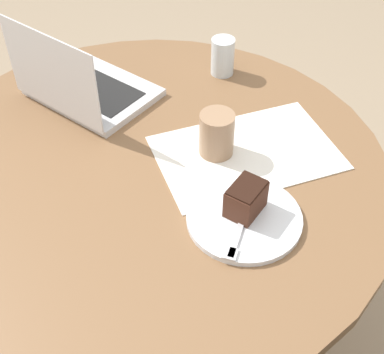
{
  "coord_description": "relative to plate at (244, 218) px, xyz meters",
  "views": [
    {
      "loc": [
        0.39,
        0.77,
        1.49
      ],
      "look_at": [
        -0.04,
        0.12,
        0.74
      ],
      "focal_mm": 50.0,
      "sensor_mm": 36.0,
      "label": 1
    }
  ],
  "objects": [
    {
      "name": "water_glass",
      "position": [
        -0.27,
        -0.45,
        0.04
      ],
      "size": [
        0.06,
        0.06,
        0.1
      ],
      "color": "silver",
      "rests_on": "dining_table"
    },
    {
      "name": "cake_slice",
      "position": [
        -0.01,
        -0.01,
        0.04
      ],
      "size": [
        0.09,
        0.08,
        0.07
      ],
      "rotation": [
        0.0,
        0.0,
        0.38
      ],
      "color": "#472619",
      "rests_on": "plate"
    },
    {
      "name": "dining_table",
      "position": [
        0.08,
        -0.25,
        -0.15
      ],
      "size": [
        1.07,
        1.07,
        0.7
      ],
      "color": "brown",
      "rests_on": "ground_plane"
    },
    {
      "name": "plate",
      "position": [
        0.0,
        0.0,
        0.0
      ],
      "size": [
        0.23,
        0.23,
        0.01
      ],
      "color": "silver",
      "rests_on": "dining_table"
    },
    {
      "name": "ground_plane",
      "position": [
        0.08,
        -0.25,
        -0.71
      ],
      "size": [
        12.0,
        12.0,
        0.0
      ],
      "primitive_type": "plane",
      "color": "gray"
    },
    {
      "name": "paper_document",
      "position": [
        -0.13,
        -0.15,
        -0.0
      ],
      "size": [
        0.44,
        0.34,
        0.0
      ],
      "rotation": [
        0.0,
        0.0,
        -0.24
      ],
      "color": "white",
      "rests_on": "dining_table"
    },
    {
      "name": "laptop",
      "position": [
        0.08,
        -0.54,
        0.03
      ],
      "size": [
        0.31,
        0.35,
        0.22
      ],
      "rotation": [
        0.0,
        0.0,
        8.18
      ],
      "color": "silver",
      "rests_on": "dining_table"
    },
    {
      "name": "fork",
      "position": [
        0.03,
        0.03,
        0.01
      ],
      "size": [
        0.15,
        0.12,
        0.0
      ],
      "rotation": [
        0.0,
        0.0,
        6.96
      ],
      "color": "silver",
      "rests_on": "plate"
    },
    {
      "name": "coffee_glass",
      "position": [
        -0.07,
        -0.19,
        0.05
      ],
      "size": [
        0.08,
        0.08,
        0.1
      ],
      "color": "#997556",
      "rests_on": "dining_table"
    }
  ]
}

